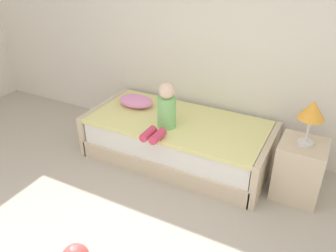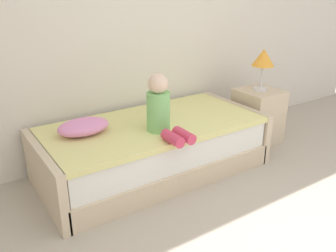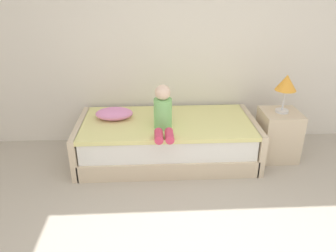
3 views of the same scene
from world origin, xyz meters
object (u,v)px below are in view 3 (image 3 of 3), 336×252
object	(u,v)px
table_lamp	(286,85)
child_figure	(163,112)
pillow	(114,114)
bed	(167,140)
nightstand	(278,135)

from	to	relation	value
table_lamp	child_figure	xyz separation A→B (m)	(-1.40, -0.19, -0.23)
pillow	child_figure	bearing A→B (deg)	-29.94
child_figure	pillow	xyz separation A→B (m)	(-0.57, 0.33, -0.14)
bed	nightstand	world-z (taller)	nightstand
bed	table_lamp	distance (m)	1.52
table_lamp	pillow	distance (m)	2.01
bed	pillow	size ratio (longest dim) A/B	4.80
child_figure	pillow	world-z (taller)	child_figure
table_lamp	pillow	world-z (taller)	table_lamp
bed	pillow	world-z (taller)	pillow
table_lamp	bed	bearing A→B (deg)	178.39
table_lamp	pillow	bearing A→B (deg)	176.00
bed	pillow	distance (m)	0.71
pillow	table_lamp	bearing A→B (deg)	-4.00
pillow	nightstand	bearing A→B (deg)	-4.00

